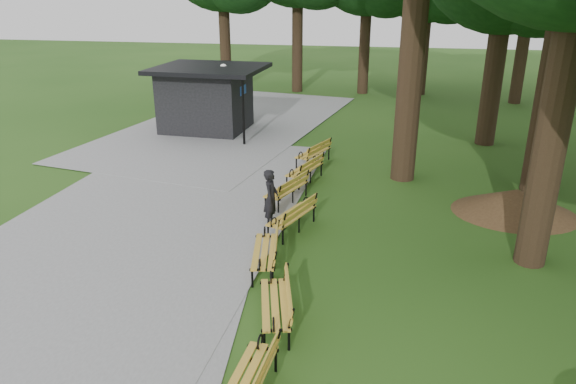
% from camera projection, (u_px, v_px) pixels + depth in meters
% --- Properties ---
extents(ground, '(100.00, 100.00, 0.00)m').
position_uv_depth(ground, '(256.00, 290.00, 11.51)').
color(ground, '#254E16').
rests_on(ground, ground).
extents(path, '(12.00, 38.00, 0.06)m').
position_uv_depth(path, '(143.00, 219.00, 14.95)').
color(path, gray).
rests_on(path, ground).
extents(person, '(0.39, 0.59, 1.60)m').
position_uv_depth(person, '(271.00, 198.00, 14.33)').
color(person, black).
rests_on(person, ground).
extents(kiosk, '(4.76, 4.19, 2.87)m').
position_uv_depth(kiosk, '(206.00, 98.00, 23.75)').
color(kiosk, black).
rests_on(kiosk, ground).
extents(lamp_post, '(0.32, 0.32, 2.95)m').
position_uv_depth(lamp_post, '(224.00, 83.00, 23.45)').
color(lamp_post, black).
rests_on(lamp_post, ground).
extents(dirt_mound, '(2.93, 2.93, 0.73)m').
position_uv_depth(dirt_mound, '(516.00, 201.00, 15.27)').
color(dirt_mound, '#47301C').
rests_on(dirt_mound, ground).
extents(bench_1, '(0.77, 1.94, 0.88)m').
position_uv_depth(bench_1, '(247.00, 380.00, 8.25)').
color(bench_1, gold).
rests_on(bench_1, ground).
extents(bench_2, '(1.09, 2.00, 0.88)m').
position_uv_depth(bench_2, '(275.00, 304.00, 10.21)').
color(bench_2, gold).
rests_on(bench_2, ground).
extents(bench_3, '(0.95, 1.98, 0.88)m').
position_uv_depth(bench_3, '(265.00, 252.00, 12.23)').
color(bench_3, gold).
rests_on(bench_3, ground).
extents(bench_4, '(1.25, 2.00, 0.88)m').
position_uv_depth(bench_4, '(292.00, 216.00, 14.15)').
color(bench_4, gold).
rests_on(bench_4, ground).
extents(bench_5, '(1.24, 2.00, 0.88)m').
position_uv_depth(bench_5, '(286.00, 189.00, 15.97)').
color(bench_5, gold).
rests_on(bench_5, ground).
extents(bench_6, '(1.20, 2.00, 0.88)m').
position_uv_depth(bench_6, '(305.00, 170.00, 17.68)').
color(bench_6, gold).
rests_on(bench_6, ground).
extents(bench_7, '(1.28, 2.00, 0.88)m').
position_uv_depth(bench_7, '(313.00, 153.00, 19.46)').
color(bench_7, gold).
rests_on(bench_7, ground).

